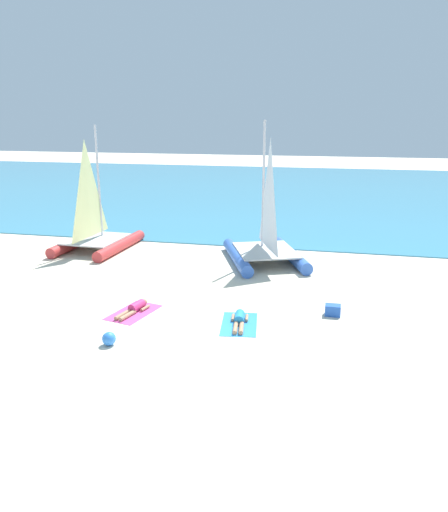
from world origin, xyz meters
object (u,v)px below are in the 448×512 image
object	(u,v)px
sunbather_left	(135,308)
sunbather_right	(239,320)
sailboat_red	(96,232)
beach_ball	(109,339)
sailboat_blue	(265,242)
cooler_box	(333,310)
towel_right	(239,324)
towel_left	(134,312)

from	to	relation	value
sunbather_left	sunbather_right	distance (m)	3.59
sunbather_left	sailboat_red	bearing A→B (deg)	137.49
sunbather_right	beach_ball	xyz separation A→B (m)	(-3.31, -2.34, 0.07)
sunbather_right	beach_ball	size ratio (longest dim) A/B	3.96
sunbather_right	sailboat_blue	bearing A→B (deg)	83.72
sailboat_red	sunbather_left	size ratio (longest dim) A/B	3.78
sailboat_blue	sailboat_red	bearing A→B (deg)	155.96
sailboat_red	sailboat_blue	world-z (taller)	sailboat_blue
sunbather_right	cooler_box	bearing A→B (deg)	17.08
towel_right	sailboat_blue	bearing A→B (deg)	91.72
towel_left	towel_right	xyz separation A→B (m)	(3.61, -0.18, 0.00)
sailboat_blue	towel_left	distance (m)	7.70
towel_left	sunbather_left	size ratio (longest dim) A/B	1.22
towel_right	sunbather_right	size ratio (longest dim) A/B	1.21
sunbather_left	beach_ball	distance (m)	2.53
sailboat_blue	beach_ball	xyz separation A→B (m)	(-3.11, -9.30, -0.72)
towel_left	beach_ball	size ratio (longest dim) A/B	4.81
towel_right	sunbather_right	distance (m)	0.14
towel_right	beach_ball	xyz separation A→B (m)	(-3.32, -2.27, 0.19)
beach_ball	sailboat_red	bearing A→B (deg)	118.20
towel_left	towel_right	distance (m)	3.61
sailboat_blue	sunbather_right	bearing A→B (deg)	-109.82
sunbather_left	beach_ball	world-z (taller)	beach_ball
cooler_box	sunbather_right	bearing A→B (deg)	-154.98
sunbather_left	sunbather_right	bearing A→B (deg)	10.18
sailboat_blue	sunbather_left	size ratio (longest dim) A/B	3.93
sunbather_left	towel_left	bearing A→B (deg)	-90.00
towel_left	sunbather_right	size ratio (longest dim) A/B	1.21
beach_ball	cooler_box	distance (m)	7.17
towel_right	sailboat_red	bearing A→B (deg)	138.99
towel_left	cooler_box	world-z (taller)	cooler_box
sailboat_red	sailboat_blue	xyz separation A→B (m)	(8.30, -0.37, 0.04)
sailboat_blue	beach_ball	distance (m)	9.83
towel_left	towel_right	size ratio (longest dim) A/B	1.00
sunbather_left	sunbather_right	xyz separation A→B (m)	(3.58, -0.18, 0.00)
sailboat_blue	cooler_box	xyz separation A→B (m)	(3.05, -5.63, -0.73)
cooler_box	beach_ball	bearing A→B (deg)	-149.24
beach_ball	cooler_box	world-z (taller)	beach_ball
sailboat_blue	towel_left	xyz separation A→B (m)	(-3.40, -6.85, -0.91)
sunbather_left	cooler_box	world-z (taller)	cooler_box
towel_right	beach_ball	size ratio (longest dim) A/B	4.81
sailboat_blue	cooler_box	bearing A→B (deg)	-83.05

